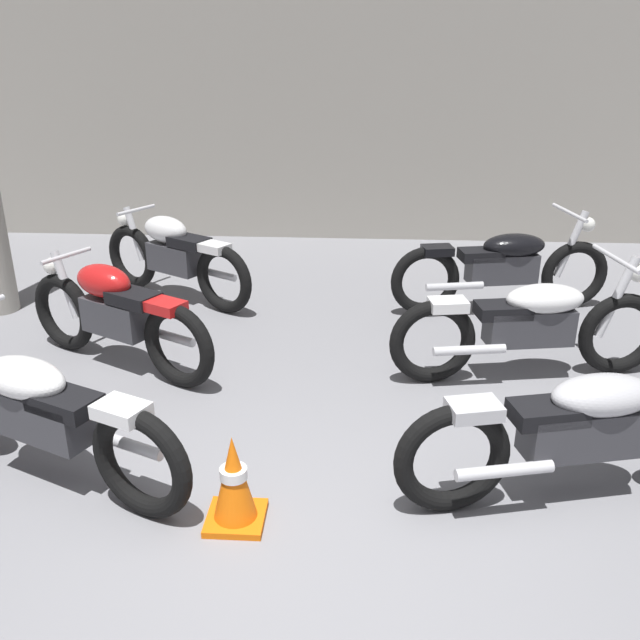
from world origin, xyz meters
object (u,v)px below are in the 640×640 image
Objects in this scene: motorcycle_right_row_2 at (503,266)px; traffic_cone at (234,482)px; motorcycle_right_row_1 at (531,324)px; motorcycle_left_row_0 at (39,411)px; motorcycle_left_row_1 at (115,313)px; motorcycle_left_row_2 at (174,255)px; motorcycle_right_row_0 at (584,428)px.

motorcycle_right_row_2 reaches higher than traffic_cone.
motorcycle_left_row_0 is at bearing -154.12° from motorcycle_right_row_1.
motorcycle_right_row_2 is 3.98× the size of traffic_cone.
motorcycle_left_row_1 is 1.02× the size of motorcycle_left_row_2.
motorcycle_right_row_0 is 1.53m from motorcycle_right_row_1.
motorcycle_right_row_1 reaches higher than traffic_cone.
motorcycle_left_row_0 is 1.53m from motorcycle_left_row_1.
motorcycle_left_row_2 is 3.67m from traffic_cone.
motorcycle_right_row_1 is at bearing 0.14° from motorcycle_left_row_1.
motorcycle_right_row_2 is at bearing -2.14° from motorcycle_left_row_2.
motorcycle_right_row_0 is at bearing 0.23° from motorcycle_left_row_0.
motorcycle_left_row_2 is 0.81× the size of motorcycle_right_row_1.
motorcycle_right_row_1 reaches higher than motorcycle_left_row_1.
motorcycle_right_row_1 is at bearing 88.58° from motorcycle_right_row_0.
motorcycle_left_row_0 is at bearing -87.34° from motorcycle_left_row_1.
motorcycle_left_row_0 is 4.40m from motorcycle_right_row_2.
motorcycle_left_row_0 is 1.13× the size of motorcycle_left_row_1.
motorcycle_left_row_0 is 1.16× the size of motorcycle_left_row_2.
motorcycle_right_row_0 reaches higher than motorcycle_left_row_1.
traffic_cone is at bearing -169.46° from motorcycle_right_row_0.
motorcycle_right_row_0 is (3.14, 0.01, 0.00)m from motorcycle_left_row_0.
motorcycle_left_row_1 and motorcycle_left_row_2 have the same top height.
motorcycle_left_row_0 is 3.75× the size of traffic_cone.
motorcycle_right_row_1 is at bearing -92.00° from motorcycle_right_row_2.
motorcycle_left_row_1 reaches higher than traffic_cone.
motorcycle_left_row_2 is at bearing 87.92° from motorcycle_left_row_1.
motorcycle_left_row_1 is 1.58m from motorcycle_left_row_2.
motorcycle_right_row_2 is at bearing 88.00° from motorcycle_right_row_1.
motorcycle_left_row_1 is at bearing 154.65° from motorcycle_right_row_0.
motorcycle_left_row_2 is (-0.01, 3.11, 0.01)m from motorcycle_left_row_0.
motorcycle_right_row_1 reaches higher than motorcycle_left_row_2.
motorcycle_right_row_0 is at bearing -91.70° from motorcycle_right_row_2.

